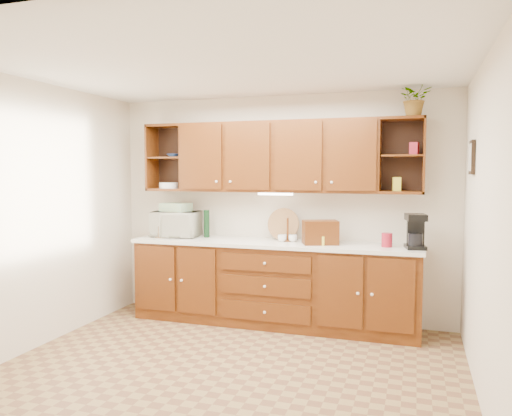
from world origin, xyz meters
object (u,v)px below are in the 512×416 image
Objects in this scene: microwave at (176,224)px; coffee_maker at (416,232)px; bread_box at (320,232)px; potted_plant at (415,98)px.

coffee_maker is (2.75, -0.09, 0.02)m from microwave.
bread_box is 0.98m from coffee_maker.
potted_plant reaches higher than coffee_maker.
microwave is 2.76m from coffee_maker.
bread_box is (1.78, -0.09, -0.02)m from microwave.
bread_box is at bearing -10.56° from microwave.
potted_plant is at bearing -14.51° from bread_box.
microwave is at bearing -179.70° from potted_plant.
potted_plant reaches higher than bread_box.
coffee_maker is at bearing -20.78° from bread_box.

